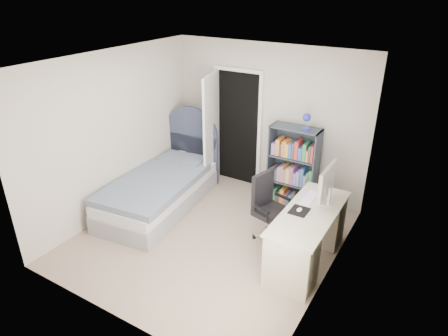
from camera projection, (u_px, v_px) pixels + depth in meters
The scene contains 8 objects.
room_shell at pixel (208, 158), 5.24m from camera, with size 3.50×3.70×2.60m.
door at pixel (221, 129), 6.85m from camera, with size 0.92×0.81×2.06m.
bed at pixel (162, 187), 6.48m from camera, with size 1.31×2.37×1.39m.
nightstand at pixel (184, 161), 7.31m from camera, with size 0.36×0.36×0.54m.
floor_lamp at pixel (211, 146), 7.27m from camera, with size 0.22×0.22×1.52m.
bookcase at pixel (293, 171), 6.29m from camera, with size 0.76×0.33×1.61m.
desk at pixel (308, 234), 5.12m from camera, with size 0.62×1.54×1.27m.
office_chair at pixel (269, 205), 5.52m from camera, with size 0.55×0.56×1.00m.
Camera 1 is at (2.65, -4.00, 3.38)m, focal length 32.00 mm.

